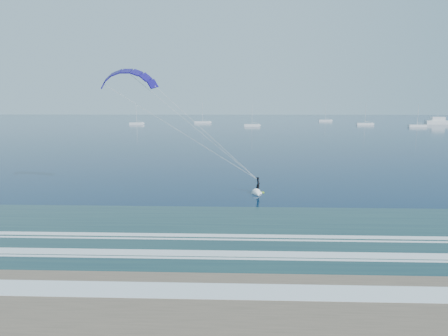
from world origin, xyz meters
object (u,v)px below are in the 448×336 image
at_px(sailboat_3, 252,125).
at_px(sailboat_4, 325,120).
at_px(sailboat_2, 203,122).
at_px(sailboat_6, 417,126).
at_px(kitesurfer_rig, 195,128).
at_px(motor_yacht, 439,122).
at_px(sailboat_5, 365,124).
at_px(sailboat_1, 137,123).

bearing_deg(sailboat_3, sailboat_4, 52.72).
height_order(sailboat_2, sailboat_6, sailboat_2).
height_order(kitesurfer_rig, sailboat_3, kitesurfer_rig).
bearing_deg(sailboat_2, sailboat_3, -51.77).
distance_m(motor_yacht, sailboat_5, 44.70).
bearing_deg(sailboat_1, sailboat_2, 27.06).
bearing_deg(sailboat_4, sailboat_2, -158.55).
xyz_separation_m(kitesurfer_rig, sailboat_2, (-16.77, 195.49, -7.37)).
bearing_deg(sailboat_2, sailboat_5, -11.76).
bearing_deg(sailboat_5, sailboat_6, -45.75).
relative_size(kitesurfer_rig, sailboat_6, 1.71).
relative_size(motor_yacht, sailboat_1, 1.43).
bearing_deg(sailboat_2, kitesurfer_rig, -85.10).
distance_m(kitesurfer_rig, sailboat_5, 191.65).
xyz_separation_m(sailboat_2, sailboat_4, (80.02, 31.44, -0.01)).
bearing_deg(sailboat_2, motor_yacht, -4.37).
height_order(sailboat_1, sailboat_2, sailboat_2).
xyz_separation_m(kitesurfer_rig, sailboat_6, (93.62, 156.59, -7.38)).
bearing_deg(sailboat_6, sailboat_1, 171.91).
distance_m(sailboat_5, sailboat_6, 27.88).
bearing_deg(sailboat_4, sailboat_1, -156.77).
relative_size(sailboat_2, sailboat_5, 1.06).
xyz_separation_m(kitesurfer_rig, sailboat_1, (-52.33, 177.33, -7.38)).
xyz_separation_m(sailboat_2, sailboat_6, (110.39, -38.90, -0.01)).
distance_m(motor_yacht, sailboat_3, 109.38).
xyz_separation_m(sailboat_3, sailboat_4, (51.49, 67.65, 0.00)).
relative_size(kitesurfer_rig, sailboat_2, 1.51).
xyz_separation_m(sailboat_1, sailboat_3, (64.08, -18.05, 0.00)).
bearing_deg(motor_yacht, sailboat_5, -168.87).
bearing_deg(sailboat_6, sailboat_5, 134.25).
distance_m(motor_yacht, sailboat_4, 68.88).
height_order(sailboat_1, sailboat_6, sailboat_6).
height_order(motor_yacht, sailboat_2, sailboat_2).
height_order(kitesurfer_rig, sailboat_5, kitesurfer_rig).
relative_size(motor_yacht, sailboat_2, 1.18).
bearing_deg(motor_yacht, sailboat_2, 175.63).
relative_size(sailboat_1, sailboat_3, 0.98).
bearing_deg(sailboat_4, sailboat_6, -66.65).
height_order(motor_yacht, sailboat_6, sailboat_6).
relative_size(sailboat_3, sailboat_4, 0.92).
xyz_separation_m(sailboat_1, sailboat_6, (145.94, -20.74, 0.00)).
xyz_separation_m(sailboat_2, sailboat_3, (28.52, -36.21, -0.01)).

